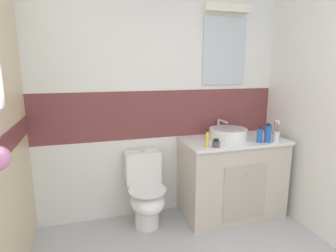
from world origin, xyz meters
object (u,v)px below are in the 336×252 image
toilet (146,192)px  toothpaste_tube_upright (207,139)px  hair_gel_jar (216,143)px  soap_dispenser (259,136)px  sink_basin (228,133)px  mouthwash_bottle (268,133)px  toothbrush_cup (276,135)px

toilet → toothpaste_tube_upright: (0.54, -0.25, 0.58)m
toothpaste_tube_upright → hair_gel_jar: bearing=-6.9°
toilet → hair_gel_jar: (0.63, -0.26, 0.53)m
soap_dispenser → hair_gel_jar: bearing=-176.5°
sink_basin → toothpaste_tube_upright: 0.42m
toilet → hair_gel_jar: 0.86m
toilet → soap_dispenser: (1.12, -0.23, 0.56)m
toothpaste_tube_upright → mouthwash_bottle: size_ratio=0.90×
soap_dispenser → mouthwash_bottle: (0.08, -0.02, 0.02)m
toothbrush_cup → mouthwash_bottle: bearing=178.8°
sink_basin → mouthwash_bottle: bearing=-37.4°
soap_dispenser → toothpaste_tube_upright: soap_dispenser is taller
sink_basin → hair_gel_jar: 0.36m
toothbrush_cup → hair_gel_jar: (-0.67, -0.01, -0.03)m
sink_basin → toothbrush_cup: 0.48m
toilet → mouthwash_bottle: bearing=-11.9°
toilet → mouthwash_bottle: (1.20, -0.25, 0.59)m
toothbrush_cup → mouthwash_bottle: 0.10m
hair_gel_jar → toothpaste_tube_upright: size_ratio=0.46×
sink_basin → toothpaste_tube_upright: sink_basin is taller
sink_basin → toothbrush_cup: size_ratio=1.94×
soap_dispenser → toothpaste_tube_upright: (-0.58, -0.02, 0.01)m
sink_basin → toothbrush_cup: (0.41, -0.24, 0.00)m
toothpaste_tube_upright → mouthwash_bottle: mouthwash_bottle is taller
soap_dispenser → toothbrush_cup: bearing=-7.3°
toothpaste_tube_upright → mouthwash_bottle: 0.66m
toilet → mouthwash_bottle: 1.36m
sink_basin → soap_dispenser: (0.23, -0.22, 0.01)m
hair_gel_jar → sink_basin: bearing=43.8°
sink_basin → hair_gel_jar: bearing=-136.2°
toilet → toothbrush_cup: (1.30, -0.26, 0.56)m
sink_basin → mouthwash_bottle: 0.40m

